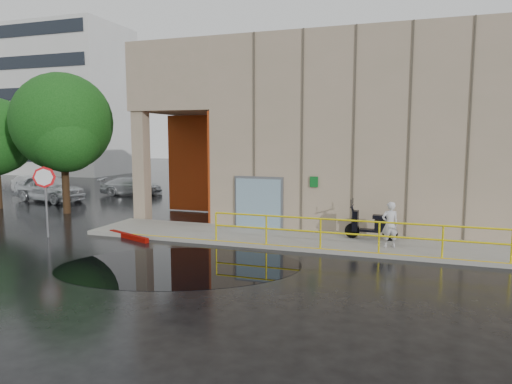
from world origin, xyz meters
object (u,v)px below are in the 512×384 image
tree_near (63,126)px  red_curb (128,236)px  person (390,225)px  car_c (131,186)px  car_a (49,188)px  car_b (34,185)px  scooter (372,217)px  stop_sign (45,186)px

tree_near → red_curb: bearing=-32.0°
person → tree_near: (-15.73, 2.78, 3.45)m
red_curb → car_c: (-7.44, 11.39, 0.50)m
red_curb → car_a: bearing=145.2°
car_a → car_b: bearing=67.6°
scooter → red_curb: size_ratio=0.79×
scooter → stop_sign: size_ratio=0.69×
car_c → tree_near: (1.25, -7.52, 3.79)m
red_curb → car_b: (-13.65, 9.37, 0.56)m
person → car_b: size_ratio=0.40×
person → car_c: person is taller
scooter → stop_sign: stop_sign is taller
scooter → car_b: 23.66m
person → car_c: size_ratio=0.38×
stop_sign → car_c: (-4.33, 12.19, -1.40)m
scooter → car_b: bearing=164.2°
scooter → stop_sign: bearing=-164.3°
car_b → car_c: car_b is taller
stop_sign → red_curb: size_ratio=1.14×
person → red_curb: size_ratio=0.65×
red_curb → car_c: car_c is taller
red_curb → tree_near: size_ratio=0.34×
red_curb → car_b: bearing=145.5°
person → stop_sign: stop_sign is taller
red_curb → car_b: 16.56m
car_a → red_curb: bearing=-113.8°
stop_sign → car_a: 10.84m
stop_sign → person: bearing=-9.1°
person → car_c: (-16.97, 10.30, -0.34)m
person → scooter: (-0.66, 1.04, 0.06)m
scooter → stop_sign: 12.37m
stop_sign → car_b: bearing=118.4°
red_curb → car_a: (-10.34, 7.19, 0.71)m
stop_sign → tree_near: tree_near is taller
car_b → tree_near: size_ratio=0.56×
car_a → scooter: bearing=-93.7°
person → tree_near: bearing=-31.1°
scooter → tree_near: (-15.06, 1.75, 3.40)m
person → stop_sign: bearing=-12.6°
stop_sign → tree_near: (-3.08, 4.67, 2.40)m
red_curb → tree_near: (-6.19, 3.87, 4.29)m
person → red_curb: 9.64m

